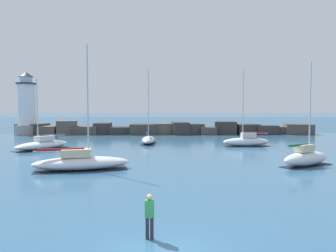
{
  "coord_description": "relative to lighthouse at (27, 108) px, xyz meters",
  "views": [
    {
      "loc": [
        0.03,
        -11.3,
        5.17
      ],
      "look_at": [
        0.74,
        27.52,
        2.95
      ],
      "focal_mm": 35.0,
      "sensor_mm": 36.0,
      "label": 1
    }
  ],
  "objects": [
    {
      "name": "lighthouse",
      "position": [
        0.0,
        0.0,
        0.0
      ],
      "size": [
        4.29,
        4.29,
        11.79
      ],
      "color": "gray",
      "rests_on": "ground"
    },
    {
      "name": "sailboat_moored_3",
      "position": [
        38.25,
        -33.67,
        -4.27
      ],
      "size": [
        5.7,
        4.44,
        9.18
      ],
      "color": "white",
      "rests_on": "ground"
    },
    {
      "name": "sailboat_moored_5",
      "position": [
        23.54,
        -15.57,
        -4.44
      ],
      "size": [
        2.05,
        6.07,
        10.59
      ],
      "color": "silver",
      "rests_on": "ground"
    },
    {
      "name": "open_sea_beyond",
      "position": [
        25.49,
        60.89,
        -5.01
      ],
      "size": [
        400.0,
        116.0,
        0.01
      ],
      "color": "#235175",
      "rests_on": "ground"
    },
    {
      "name": "sailboat_moored_4",
      "position": [
        18.79,
        -35.23,
        -4.36
      ],
      "size": [
        8.19,
        4.06,
        10.27
      ],
      "color": "white",
      "rests_on": "ground"
    },
    {
      "name": "breakwater_jetty",
      "position": [
        25.73,
        0.88,
        -4.03
      ],
      "size": [
        57.06,
        6.84,
        2.6
      ],
      "color": "#383330",
      "rests_on": "ground"
    },
    {
      "name": "sailboat_moored_0",
      "position": [
        10.75,
        -21.81,
        -4.41
      ],
      "size": [
        6.09,
        7.33,
        8.57
      ],
      "color": "white",
      "rests_on": "ground"
    },
    {
      "name": "person_on_rocks",
      "position": [
        25.03,
        -49.6,
        -4.0
      ],
      "size": [
        0.36,
        0.24,
        1.79
      ],
      "color": "#282833",
      "rests_on": "ground"
    },
    {
      "name": "sailboat_moored_2",
      "position": [
        36.76,
        -18.98,
        -4.32
      ],
      "size": [
        6.37,
        2.18,
        10.13
      ],
      "color": "white",
      "rests_on": "ground"
    }
  ]
}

